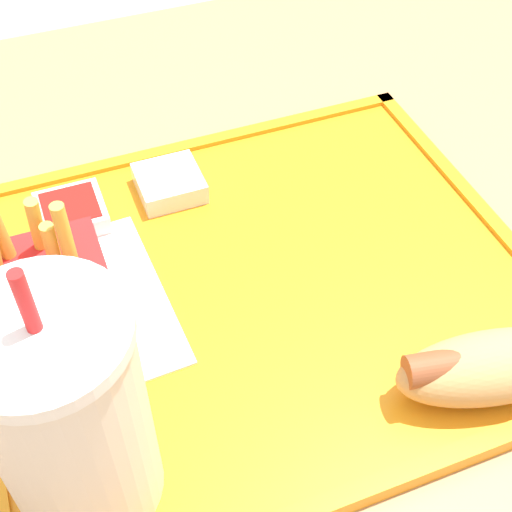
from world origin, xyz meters
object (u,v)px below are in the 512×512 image
soda_cup (69,417)px  fries_carton (44,294)px  hot_dog_far (494,366)px  sauce_cup_mayo (169,182)px  sauce_cup_ketchup (72,213)px

soda_cup → fries_carton: bearing=-90.0°
hot_dog_far → fries_carton: 0.29m
hot_dog_far → fries_carton: size_ratio=1.26×
fries_carton → sauce_cup_mayo: 0.15m
sauce_cup_mayo → sauce_cup_ketchup: bearing=4.8°
sauce_cup_mayo → sauce_cup_ketchup: 0.08m
sauce_cup_ketchup → sauce_cup_mayo: bearing=-175.2°
soda_cup → hot_dog_far: soda_cup is taller
sauce_cup_ketchup → hot_dog_far: bearing=131.3°
hot_dog_far → sauce_cup_ketchup: 0.33m
fries_carton → sauce_cup_mayo: bearing=-138.3°
fries_carton → soda_cup: bearing=90.0°
soda_cup → hot_dog_far: bearing=174.0°
soda_cup → fries_carton: soda_cup is taller
fries_carton → sauce_cup_mayo: fries_carton is taller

